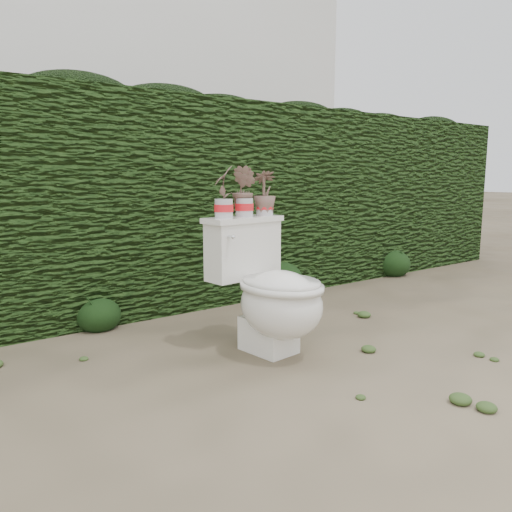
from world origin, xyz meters
TOP-DOWN VIEW (x-y plane):
  - ground at (0.00, 0.00)m, footprint 60.00×60.00m
  - hedge at (0.00, 1.60)m, footprint 8.00×1.00m
  - house_wall at (0.60, 6.00)m, footprint 8.00×3.50m
  - toilet at (-0.09, 0.07)m, footprint 0.53×0.72m
  - potted_plant_left at (-0.26, 0.29)m, footprint 0.17×0.18m
  - potted_plant_center at (-0.11, 0.31)m, footprint 0.14×0.17m
  - potted_plant_right at (0.06, 0.33)m, footprint 0.17×0.17m
  - liriope_clump_1 at (-0.74, 1.12)m, footprint 0.30×0.30m
  - liriope_clump_2 at (0.84, 1.13)m, footprint 0.40×0.40m
  - liriope_clump_3 at (2.35, 1.12)m, footprint 0.36×0.36m

SIDE VIEW (x-z plane):
  - ground at x=0.00m, z-range 0.00..0.00m
  - liriope_clump_1 at x=-0.74m, z-range 0.00..0.24m
  - liriope_clump_3 at x=2.35m, z-range 0.00..0.29m
  - liriope_clump_2 at x=0.84m, z-range 0.00..0.32m
  - toilet at x=-0.09m, z-range -0.03..0.74m
  - hedge at x=0.00m, z-range 0.00..1.60m
  - potted_plant_right at x=0.06m, z-range 0.78..1.03m
  - potted_plant_left at x=-0.26m, z-range 0.78..1.06m
  - potted_plant_center at x=-0.11m, z-range 0.78..1.06m
  - house_wall at x=0.60m, z-range 0.00..4.00m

